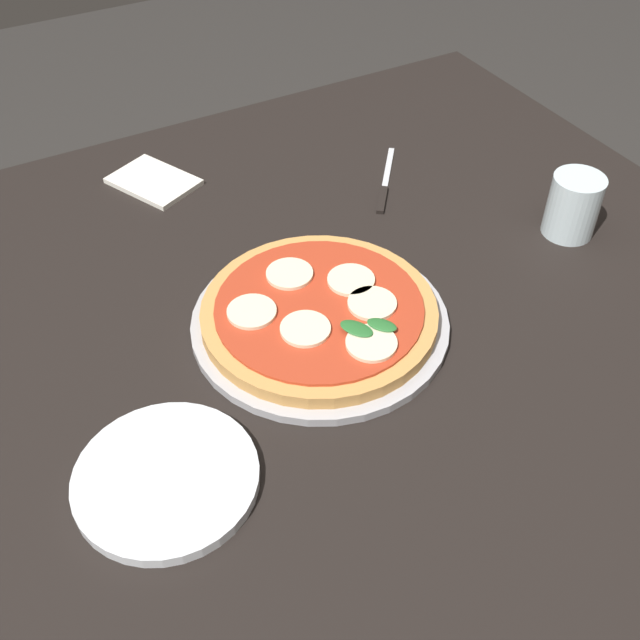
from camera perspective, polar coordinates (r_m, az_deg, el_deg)
ground_plane at (r=1.53m, az=2.65°, el=-19.92°), size 6.00×6.00×0.00m
dining_table at (r=1.02m, az=3.77°, el=-4.13°), size 1.20×1.15×0.71m
serving_tray at (r=0.95m, az=0.00°, el=-0.17°), size 0.32×0.32×0.01m
pizza at (r=0.94m, az=-0.04°, el=0.61°), size 0.29×0.29×0.03m
plate_white at (r=0.81m, az=-11.51°, el=-11.61°), size 0.19×0.19×0.01m
napkin at (r=1.23m, az=-12.42°, el=10.16°), size 0.16×0.14×0.01m
knife at (r=1.19m, az=4.88°, el=9.93°), size 0.15×0.12×0.01m
glass_cup at (r=1.13m, az=18.54°, el=8.17°), size 0.07×0.07×0.09m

